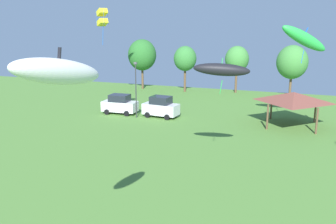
# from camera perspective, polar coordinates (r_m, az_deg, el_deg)

# --- Properties ---
(kite_flying_0) EXTENTS (5.05, 4.16, 4.02)m
(kite_flying_0) POSITION_cam_1_polar(r_m,az_deg,el_deg) (36.96, 21.00, 10.93)
(kite_flying_0) COLOR green
(kite_flying_1) EXTENTS (3.91, 1.76, 2.43)m
(kite_flying_1) POSITION_cam_1_polar(r_m,az_deg,el_deg) (24.10, 8.59, 6.74)
(kite_flying_1) COLOR black
(kite_flying_3) EXTENTS (1.38, 4.04, 1.53)m
(kite_flying_3) POSITION_cam_1_polar(r_m,az_deg,el_deg) (12.14, -17.03, 6.20)
(kite_flying_3) COLOR white
(kite_flying_5) EXTENTS (1.28, 1.25, 3.53)m
(kite_flying_5) POSITION_cam_1_polar(r_m,az_deg,el_deg) (36.50, -10.51, 14.69)
(kite_flying_5) COLOR yellow
(parked_car_leftmost) EXTENTS (4.20, 2.22, 2.32)m
(parked_car_leftmost) POSITION_cam_1_polar(r_m,az_deg,el_deg) (42.81, -7.73, 1.24)
(parked_car_leftmost) COLOR silver
(parked_car_leftmost) RESTS_ON ground
(parked_car_second_from_left) EXTENTS (4.20, 2.38, 2.42)m
(parked_car_second_from_left) POSITION_cam_1_polar(r_m,az_deg,el_deg) (40.81, -1.16, 0.82)
(parked_car_second_from_left) COLOR silver
(parked_car_second_from_left) RESTS_ON ground
(park_pavilion) EXTENTS (5.96, 6.04, 3.60)m
(park_pavilion) POSITION_cam_1_polar(r_m,az_deg,el_deg) (38.92, 19.51, 2.28)
(park_pavilion) COLOR brown
(park_pavilion) RESTS_ON ground
(light_post_0) EXTENTS (0.36, 0.20, 6.34)m
(light_post_0) POSITION_cam_1_polar(r_m,az_deg,el_deg) (40.25, -5.17, 4.06)
(light_post_0) COLOR #2D2D33
(light_post_0) RESTS_ON ground
(treeline_tree_0) EXTENTS (4.66, 4.66, 8.23)m
(treeline_tree_0) POSITION_cam_1_polar(r_m,az_deg,el_deg) (59.63, -4.17, 9.10)
(treeline_tree_0) COLOR brown
(treeline_tree_0) RESTS_ON ground
(treeline_tree_1) EXTENTS (3.58, 3.58, 7.27)m
(treeline_tree_1) POSITION_cam_1_polar(r_m,az_deg,el_deg) (56.81, 2.76, 8.53)
(treeline_tree_1) COLOR brown
(treeline_tree_1) RESTS_ON ground
(treeline_tree_2) EXTENTS (3.69, 3.69, 7.33)m
(treeline_tree_2) POSITION_cam_1_polar(r_m,az_deg,el_deg) (56.95, 11.00, 8.31)
(treeline_tree_2) COLOR brown
(treeline_tree_2) RESTS_ON ground
(treeline_tree_3) EXTENTS (4.53, 4.53, 7.61)m
(treeline_tree_3) POSITION_cam_1_polar(r_m,az_deg,el_deg) (55.90, 19.29, 7.55)
(treeline_tree_3) COLOR brown
(treeline_tree_3) RESTS_ON ground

